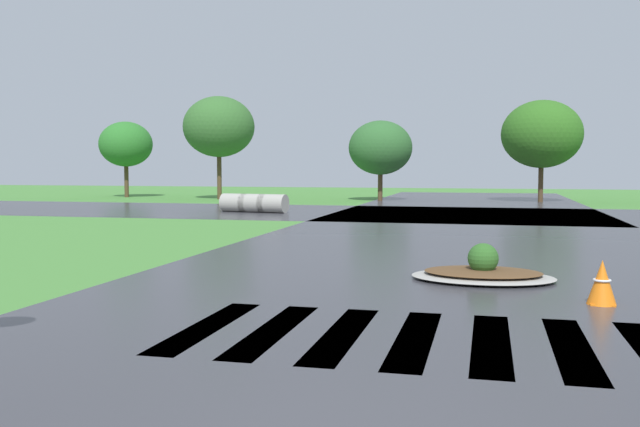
# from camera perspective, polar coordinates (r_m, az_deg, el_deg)

# --- Properties ---
(asphalt_roadway) EXTENTS (11.61, 80.00, 0.01)m
(asphalt_roadway) POSITION_cam_1_polar(r_m,az_deg,el_deg) (14.81, 10.25, -4.24)
(asphalt_roadway) COLOR #35353A
(asphalt_roadway) RESTS_ON ground
(asphalt_cross_road) EXTENTS (90.00, 10.45, 0.01)m
(asphalt_cross_road) POSITION_cam_1_polar(r_m,az_deg,el_deg) (30.47, 11.99, -0.07)
(asphalt_cross_road) COLOR #35353A
(asphalt_cross_road) RESTS_ON ground
(crosswalk_stripes) EXTENTS (5.85, 3.00, 0.01)m
(crosswalk_stripes) POSITION_cam_1_polar(r_m,az_deg,el_deg) (8.67, 7.78, -10.08)
(crosswalk_stripes) COLOR white
(crosswalk_stripes) RESTS_ON ground
(median_island) EXTENTS (2.60, 1.84, 0.68)m
(median_island) POSITION_cam_1_polar(r_m,az_deg,el_deg) (13.15, 13.19, -4.71)
(median_island) COLOR #9E9B93
(median_island) RESTS_ON ground
(drainage_pipe_stack) EXTENTS (3.22, 1.32, 0.83)m
(drainage_pipe_stack) POSITION_cam_1_polar(r_m,az_deg,el_deg) (31.29, -5.43, 0.85)
(drainage_pipe_stack) COLOR #9E9B93
(drainage_pipe_stack) RESTS_ON ground
(traffic_cone) EXTENTS (0.44, 0.44, 0.68)m
(traffic_cone) POSITION_cam_1_polar(r_m,az_deg,el_deg) (11.37, 22.08, -5.29)
(traffic_cone) COLOR orange
(traffic_cone) RESTS_ON ground
(background_treeline) EXTENTS (47.17, 5.89, 6.34)m
(background_treeline) POSITION_cam_1_polar(r_m,az_deg,el_deg) (41.47, 10.32, 6.24)
(background_treeline) COLOR #4C3823
(background_treeline) RESTS_ON ground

